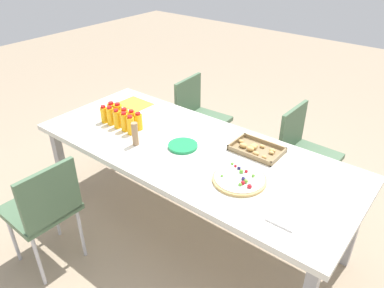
{
  "coord_description": "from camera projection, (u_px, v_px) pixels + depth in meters",
  "views": [
    {
      "loc": [
        1.34,
        -1.68,
        2.03
      ],
      "look_at": [
        -0.01,
        0.02,
        0.74
      ],
      "focal_mm": 34.52,
      "sensor_mm": 36.0,
      "label": 1
    }
  ],
  "objects": [
    {
      "name": "ground_plane",
      "position": [
        192.0,
        227.0,
        2.89
      ],
      "size": [
        12.0,
        12.0,
        0.0
      ],
      "primitive_type": "plane",
      "color": "gray"
    },
    {
      "name": "party_table",
      "position": [
        191.0,
        155.0,
        2.54
      ],
      "size": [
        2.27,
        0.93,
        0.72
      ],
      "color": "silver",
      "rests_on": "ground_plane"
    },
    {
      "name": "chair_far_right",
      "position": [
        303.0,
        149.0,
        2.92
      ],
      "size": [
        0.41,
        0.41,
        0.83
      ],
      "rotation": [
        0.0,
        0.0,
        -1.6
      ],
      "color": "#4C6B4C",
      "rests_on": "ground_plane"
    },
    {
      "name": "chair_far_left",
      "position": [
        198.0,
        114.0,
        3.46
      ],
      "size": [
        0.42,
        0.42,
        0.83
      ],
      "rotation": [
        0.0,
        0.0,
        -1.51
      ],
      "color": "#4C6B4C",
      "rests_on": "ground_plane"
    },
    {
      "name": "chair_near_left",
      "position": [
        44.0,
        207.0,
        2.33
      ],
      "size": [
        0.41,
        0.41,
        0.83
      ],
      "rotation": [
        0.0,
        0.0,
        1.55
      ],
      "color": "#4C6B4C",
      "rests_on": "ground_plane"
    },
    {
      "name": "juice_bottle_0",
      "position": [
        104.0,
        114.0,
        2.81
      ],
      "size": [
        0.05,
        0.05,
        0.14
      ],
      "color": "#F9AD14",
      "rests_on": "party_table"
    },
    {
      "name": "juice_bottle_1",
      "position": [
        110.0,
        116.0,
        2.78
      ],
      "size": [
        0.06,
        0.06,
        0.15
      ],
      "color": "#FAAB14",
      "rests_on": "party_table"
    },
    {
      "name": "juice_bottle_2",
      "position": [
        117.0,
        119.0,
        2.73
      ],
      "size": [
        0.05,
        0.05,
        0.15
      ],
      "color": "#F9AC14",
      "rests_on": "party_table"
    },
    {
      "name": "juice_bottle_3",
      "position": [
        125.0,
        122.0,
        2.69
      ],
      "size": [
        0.05,
        0.05,
        0.15
      ],
      "color": "#FAAE14",
      "rests_on": "party_table"
    },
    {
      "name": "juice_bottle_4",
      "position": [
        131.0,
        125.0,
        2.65
      ],
      "size": [
        0.06,
        0.06,
        0.15
      ],
      "color": "#F9AC14",
      "rests_on": "party_table"
    },
    {
      "name": "juice_bottle_5",
      "position": [
        112.0,
        111.0,
        2.87
      ],
      "size": [
        0.06,
        0.06,
        0.14
      ],
      "color": "#F9AC14",
      "rests_on": "party_table"
    },
    {
      "name": "juice_bottle_6",
      "position": [
        118.0,
        112.0,
        2.83
      ],
      "size": [
        0.06,
        0.06,
        0.15
      ],
      "color": "#FAAD14",
      "rests_on": "party_table"
    },
    {
      "name": "juice_bottle_7",
      "position": [
        125.0,
        117.0,
        2.79
      ],
      "size": [
        0.06,
        0.06,
        0.13
      ],
      "color": "#F9AE14",
      "rests_on": "party_table"
    },
    {
      "name": "juice_bottle_8",
      "position": [
        132.0,
        119.0,
        2.74
      ],
      "size": [
        0.06,
        0.06,
        0.14
      ],
      "color": "#F8AE14",
      "rests_on": "party_table"
    },
    {
      "name": "juice_bottle_9",
      "position": [
        139.0,
        122.0,
        2.72
      ],
      "size": [
        0.06,
        0.06,
        0.14
      ],
      "color": "#F8AD14",
      "rests_on": "party_table"
    },
    {
      "name": "fruit_pizza",
      "position": [
        240.0,
        179.0,
        2.19
      ],
      "size": [
        0.32,
        0.32,
        0.05
      ],
      "color": "tan",
      "rests_on": "party_table"
    },
    {
      "name": "snack_tray",
      "position": [
        256.0,
        149.0,
        2.48
      ],
      "size": [
        0.34,
        0.23,
        0.04
      ],
      "color": "olive",
      "rests_on": "party_table"
    },
    {
      "name": "plate_stack",
      "position": [
        183.0,
        146.0,
        2.52
      ],
      "size": [
        0.2,
        0.2,
        0.02
      ],
      "color": "#1E8C4C",
      "rests_on": "party_table"
    },
    {
      "name": "napkin_stack",
      "position": [
        285.0,
        218.0,
        1.91
      ],
      "size": [
        0.15,
        0.15,
        0.01
      ],
      "primitive_type": "cube",
      "color": "white",
      "rests_on": "party_table"
    },
    {
      "name": "cardboard_tube",
      "position": [
        135.0,
        134.0,
        2.51
      ],
      "size": [
        0.04,
        0.04,
        0.17
      ],
      "primitive_type": "cylinder",
      "color": "#9E7A56",
      "rests_on": "party_table"
    },
    {
      "name": "paper_folder",
      "position": [
        135.0,
        104.0,
        3.13
      ],
      "size": [
        0.26,
        0.21,
        0.01
      ],
      "primitive_type": "cube",
      "rotation": [
        0.0,
        0.0,
        -0.02
      ],
      "color": "yellow",
      "rests_on": "party_table"
    }
  ]
}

